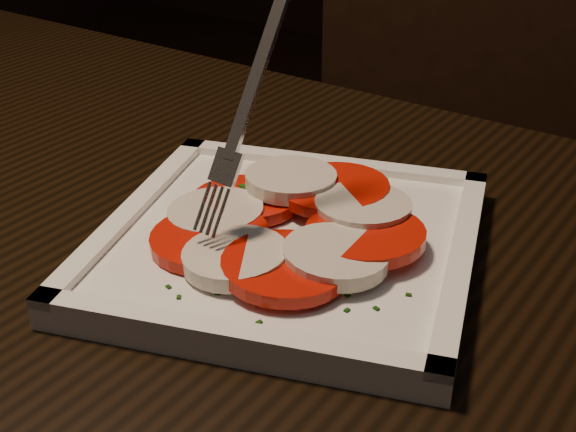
{
  "coord_description": "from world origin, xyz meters",
  "views": [
    {
      "loc": [
        0.56,
        -0.02,
        1.03
      ],
      "look_at": [
        0.3,
        0.36,
        0.78
      ],
      "focal_mm": 50.0,
      "sensor_mm": 36.0,
      "label": 1
    }
  ],
  "objects_px": {
    "chair": "(442,154)",
    "fork": "(262,92)",
    "plate": "(288,246)",
    "table": "(99,396)"
  },
  "relations": [
    {
      "from": "plate",
      "to": "table",
      "type": "bearing_deg",
      "value": -133.86
    },
    {
      "from": "plate",
      "to": "fork",
      "type": "distance_m",
      "value": 0.11
    },
    {
      "from": "table",
      "to": "plate",
      "type": "distance_m",
      "value": 0.17
    },
    {
      "from": "table",
      "to": "chair",
      "type": "height_order",
      "value": "chair"
    },
    {
      "from": "chair",
      "to": "fork",
      "type": "relative_size",
      "value": 6.21
    },
    {
      "from": "plate",
      "to": "fork",
      "type": "bearing_deg",
      "value": 177.91
    },
    {
      "from": "table",
      "to": "fork",
      "type": "bearing_deg",
      "value": 53.03
    },
    {
      "from": "chair",
      "to": "plate",
      "type": "distance_m",
      "value": 0.72
    },
    {
      "from": "plate",
      "to": "fork",
      "type": "xyz_separation_m",
      "value": [
        -0.02,
        0.0,
        0.1
      ]
    },
    {
      "from": "chair",
      "to": "fork",
      "type": "xyz_separation_m",
      "value": [
        0.16,
        -0.66,
        0.33
      ]
    }
  ]
}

